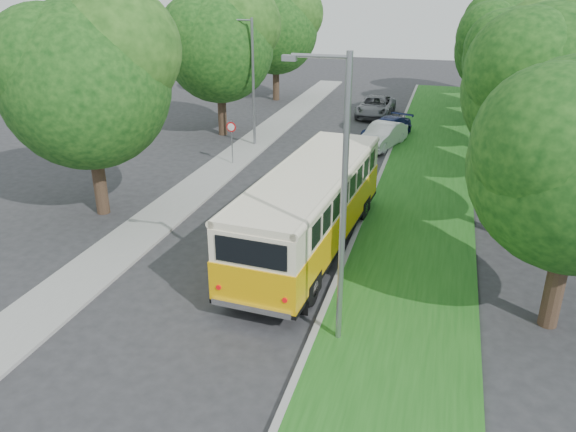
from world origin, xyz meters
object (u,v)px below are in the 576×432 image
(lamppost_near, at_px, (340,197))
(car_white, at_px, (383,136))
(car_grey, at_px, (376,106))
(car_silver, at_px, (342,196))
(vintage_bus, at_px, (310,211))
(car_blue, at_px, (387,128))
(lamppost_far, at_px, (252,78))

(lamppost_near, xyz_separation_m, car_white, (-1.21, 20.31, -3.63))
(car_grey, bearing_deg, car_silver, -84.40)
(vintage_bus, xyz_separation_m, car_white, (0.86, 14.94, -0.90))
(car_silver, relative_size, car_blue, 0.89)
(lamppost_near, relative_size, car_blue, 1.78)
(car_white, bearing_deg, car_blue, 106.39)
(car_silver, distance_m, car_blue, 12.84)
(lamppost_near, height_order, vintage_bus, lamppost_near)
(car_silver, height_order, car_blue, car_silver)
(car_white, bearing_deg, lamppost_near, -70.21)
(car_silver, relative_size, car_white, 0.89)
(car_grey, bearing_deg, lamppost_near, -82.17)
(car_silver, bearing_deg, car_blue, 85.08)
(car_grey, bearing_deg, car_white, -77.12)
(car_white, bearing_deg, car_grey, 116.96)
(lamppost_far, relative_size, vintage_bus, 0.68)
(vintage_bus, bearing_deg, car_white, 90.92)
(car_blue, distance_m, car_grey, 6.34)
(lamppost_near, bearing_deg, car_grey, 95.51)
(car_grey, bearing_deg, car_blue, -73.45)
(lamppost_near, height_order, car_blue, lamppost_near)
(lamppost_far, distance_m, car_white, 8.60)
(vintage_bus, xyz_separation_m, car_blue, (0.86, 17.16, -0.99))
(lamppost_far, bearing_deg, car_silver, -50.64)
(lamppost_far, distance_m, car_blue, 9.35)
(lamppost_near, relative_size, vintage_bus, 0.73)
(car_silver, xyz_separation_m, car_grey, (-1.09, 18.98, 0.05))
(car_white, relative_size, car_grey, 0.85)
(lamppost_far, bearing_deg, car_blue, 27.57)
(lamppost_far, height_order, car_white, lamppost_far)
(car_blue, xyz_separation_m, car_grey, (-1.56, 6.15, 0.08))
(vintage_bus, relative_size, car_blue, 2.46)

